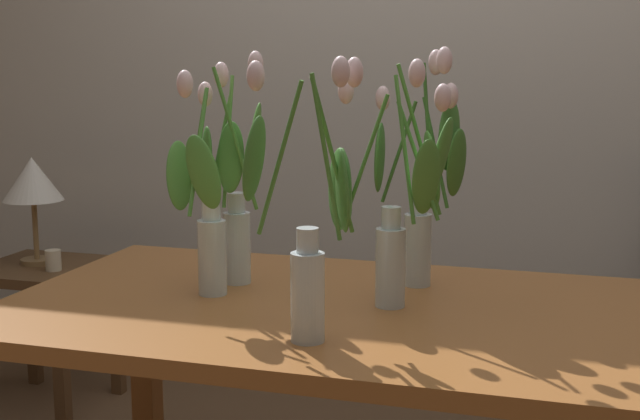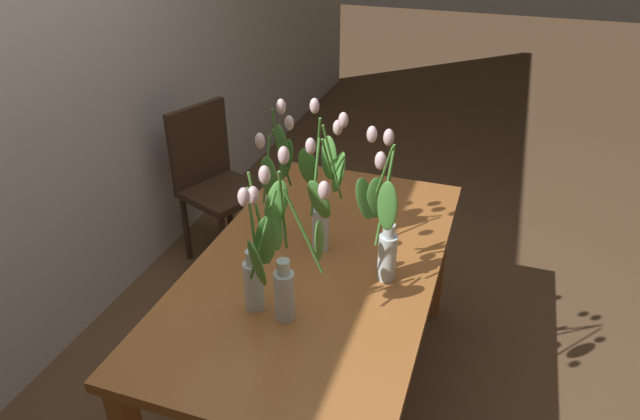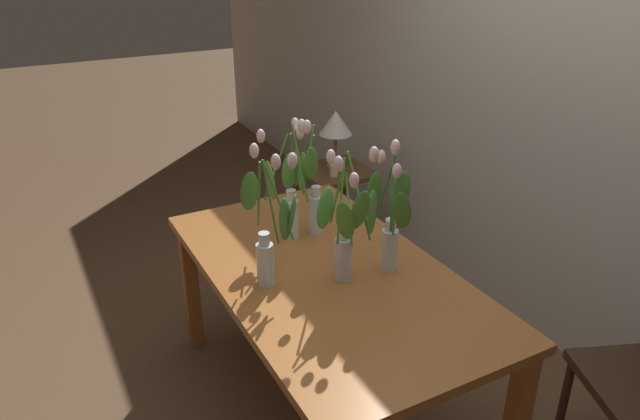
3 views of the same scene
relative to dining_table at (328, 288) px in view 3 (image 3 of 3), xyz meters
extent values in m
plane|color=brown|center=(0.00, 0.00, -0.65)|extent=(18.00, 18.00, 0.00)
cube|color=beige|center=(0.00, 1.34, 0.70)|extent=(9.00, 0.10, 2.70)
cube|color=#A3602D|center=(0.00, 0.00, 0.07)|extent=(1.60, 0.90, 0.04)
cube|color=#A3602D|center=(-0.74, -0.39, -0.30)|extent=(0.07, 0.07, 0.70)
cube|color=#A3602D|center=(-0.74, 0.39, -0.30)|extent=(0.07, 0.07, 0.70)
cylinder|color=silver|center=(-0.02, -0.27, 0.18)|extent=(0.07, 0.07, 0.18)
cylinder|color=silver|center=(-0.02, -0.27, 0.30)|extent=(0.04, 0.04, 0.05)
cylinder|color=silver|center=(-0.02, -0.27, 0.15)|extent=(0.06, 0.06, 0.11)
cylinder|color=#478433|center=(0.02, -0.22, 0.46)|extent=(0.07, 0.09, 0.32)
ellipsoid|color=silver|center=(0.05, -0.18, 0.62)|extent=(0.04, 0.04, 0.06)
ellipsoid|color=#427F33|center=(0.02, -0.17, 0.39)|extent=(0.08, 0.10, 0.18)
cylinder|color=#478433|center=(0.02, -0.25, 0.46)|extent=(0.06, 0.04, 0.33)
ellipsoid|color=silver|center=(0.04, -0.24, 0.62)|extent=(0.04, 0.04, 0.06)
ellipsoid|color=#427F33|center=(0.04, -0.20, 0.39)|extent=(0.07, 0.07, 0.17)
cylinder|color=#478433|center=(-0.08, -0.26, 0.45)|extent=(0.11, 0.03, 0.31)
ellipsoid|color=silver|center=(-0.13, -0.25, 0.61)|extent=(0.04, 0.04, 0.06)
ellipsoid|color=#427F33|center=(-0.12, -0.28, 0.45)|extent=(0.06, 0.08, 0.18)
cylinder|color=silver|center=(-0.32, 0.12, 0.18)|extent=(0.07, 0.07, 0.18)
cylinder|color=silver|center=(-0.32, 0.12, 0.30)|extent=(0.04, 0.04, 0.05)
cylinder|color=silver|center=(-0.32, 0.12, 0.15)|extent=(0.06, 0.06, 0.11)
cylinder|color=#56933D|center=(-0.36, 0.09, 0.43)|extent=(0.06, 0.05, 0.27)
ellipsoid|color=silver|center=(-0.38, 0.07, 0.56)|extent=(0.04, 0.04, 0.06)
ellipsoid|color=#427F33|center=(-0.37, 0.04, 0.41)|extent=(0.07, 0.07, 0.17)
cylinder|color=#56933D|center=(-0.33, 0.08, 0.45)|extent=(0.01, 0.06, 0.32)
ellipsoid|color=silver|center=(-0.33, 0.05, 0.61)|extent=(0.04, 0.04, 0.06)
ellipsoid|color=#427F33|center=(-0.30, 0.04, 0.42)|extent=(0.07, 0.04, 0.17)
cylinder|color=silver|center=(-0.34, 0.00, 0.18)|extent=(0.07, 0.07, 0.18)
cylinder|color=silver|center=(-0.34, 0.00, 0.30)|extent=(0.04, 0.04, 0.05)
cylinder|color=silver|center=(-0.34, 0.00, 0.15)|extent=(0.06, 0.06, 0.11)
cylinder|color=#478433|center=(-0.39, 0.04, 0.44)|extent=(0.09, 0.07, 0.28)
ellipsoid|color=silver|center=(-0.43, 0.07, 0.59)|extent=(0.04, 0.04, 0.06)
ellipsoid|color=#4C8E38|center=(-0.44, 0.04, 0.37)|extent=(0.07, 0.10, 0.18)
cylinder|color=#478433|center=(-0.34, -0.07, 0.44)|extent=(0.01, 0.13, 0.28)
ellipsoid|color=silver|center=(-0.34, -0.13, 0.59)|extent=(0.04, 0.04, 0.06)
ellipsoid|color=#4C8E38|center=(-0.31, -0.11, 0.40)|extent=(0.11, 0.03, 0.18)
cylinder|color=#478433|center=(-0.28, 0.02, 0.46)|extent=(0.10, 0.03, 0.33)
ellipsoid|color=silver|center=(-0.23, 0.03, 0.64)|extent=(0.04, 0.04, 0.06)
ellipsoid|color=#4C8E38|center=(-0.25, 0.05, 0.47)|extent=(0.07, 0.10, 0.18)
cylinder|color=silver|center=(0.11, 0.22, 0.18)|extent=(0.07, 0.07, 0.18)
cylinder|color=silver|center=(0.11, 0.22, 0.30)|extent=(0.04, 0.04, 0.05)
cylinder|color=silver|center=(0.11, 0.22, 0.15)|extent=(0.06, 0.06, 0.11)
cylinder|color=#3D752D|center=(0.06, 0.23, 0.42)|extent=(0.09, 0.01, 0.25)
ellipsoid|color=silver|center=(0.02, 0.23, 0.55)|extent=(0.04, 0.04, 0.06)
ellipsoid|color=#427F33|center=(0.02, 0.20, 0.41)|extent=(0.03, 0.09, 0.18)
cylinder|color=#3D752D|center=(0.14, 0.21, 0.47)|extent=(0.04, 0.03, 0.35)
ellipsoid|color=silver|center=(0.15, 0.20, 0.64)|extent=(0.04, 0.04, 0.06)
ellipsoid|color=#427F33|center=(0.19, 0.21, 0.47)|extent=(0.06, 0.10, 0.18)
cylinder|color=#3D752D|center=(0.16, 0.20, 0.43)|extent=(0.08, 0.05, 0.26)
ellipsoid|color=silver|center=(0.19, 0.18, 0.56)|extent=(0.04, 0.04, 0.06)
ellipsoid|color=#427F33|center=(0.21, 0.21, 0.40)|extent=(0.07, 0.10, 0.18)
cylinder|color=silver|center=(0.09, 0.02, 0.18)|extent=(0.07, 0.07, 0.18)
cylinder|color=silver|center=(0.09, 0.02, 0.30)|extent=(0.04, 0.04, 0.05)
cylinder|color=silver|center=(0.09, 0.02, 0.15)|extent=(0.06, 0.06, 0.11)
cylinder|color=#478433|center=(0.03, 0.02, 0.43)|extent=(0.10, 0.01, 0.27)
ellipsoid|color=silver|center=(-0.02, 0.02, 0.58)|extent=(0.04, 0.04, 0.06)
ellipsoid|color=#4C8E38|center=(-0.01, -0.01, 0.37)|extent=(0.05, 0.12, 0.18)
cylinder|color=#478433|center=(0.12, -0.01, 0.45)|extent=(0.07, 0.07, 0.32)
ellipsoid|color=silver|center=(0.15, -0.04, 0.62)|extent=(0.04, 0.04, 0.06)
ellipsoid|color=#4C8E38|center=(0.17, -0.02, 0.40)|extent=(0.08, 0.09, 0.18)
cylinder|color=#478433|center=(0.14, 0.05, 0.47)|extent=(0.10, 0.06, 0.34)
ellipsoid|color=silver|center=(0.19, 0.08, 0.64)|extent=(0.04, 0.04, 0.06)
ellipsoid|color=#4C8E38|center=(0.17, 0.10, 0.40)|extent=(0.08, 0.10, 0.18)
cylinder|color=#478433|center=(0.15, 0.01, 0.43)|extent=(0.11, 0.04, 0.26)
ellipsoid|color=silver|center=(0.20, -0.01, 0.57)|extent=(0.04, 0.04, 0.06)
ellipsoid|color=#4C8E38|center=(0.20, 0.02, 0.44)|extent=(0.07, 0.09, 0.18)
cube|color=#382619|center=(0.87, 0.88, -0.20)|extent=(0.52, 0.52, 0.04)
cylinder|color=#382619|center=(0.65, 0.78, -0.43)|extent=(0.04, 0.04, 0.43)
cylinder|color=#382619|center=(0.77, 1.10, -0.43)|extent=(0.04, 0.04, 0.43)
cube|color=brown|center=(-1.40, 0.83, -0.12)|extent=(0.44, 0.44, 0.04)
cube|color=brown|center=(-1.59, 0.64, -0.39)|extent=(0.04, 0.04, 0.51)
cube|color=brown|center=(-1.21, 0.64, -0.39)|extent=(0.04, 0.04, 0.51)
cube|color=brown|center=(-1.59, 1.02, -0.39)|extent=(0.04, 0.04, 0.51)
cube|color=brown|center=(-1.21, 1.02, -0.39)|extent=(0.04, 0.04, 0.51)
cylinder|color=olive|center=(-1.43, 0.85, -0.09)|extent=(0.12, 0.12, 0.02)
cylinder|color=olive|center=(-1.43, 0.85, 0.03)|extent=(0.02, 0.02, 0.22)
cone|color=silver|center=(-1.43, 0.85, 0.22)|extent=(0.22, 0.22, 0.16)
cylinder|color=beige|center=(-1.30, 0.77, -0.06)|extent=(0.06, 0.06, 0.07)
camera|label=1|loc=(0.47, -1.82, 0.64)|focal=47.85mm
camera|label=2|loc=(-1.70, -0.59, 1.36)|focal=31.98mm
camera|label=3|loc=(1.85, -1.03, 1.36)|focal=33.45mm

